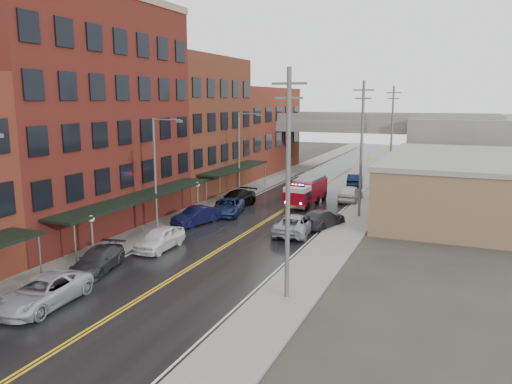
% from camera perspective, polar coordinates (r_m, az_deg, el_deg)
% --- Properties ---
extents(road, '(11.00, 160.00, 0.02)m').
position_cam_1_polar(road, '(42.88, 0.88, -3.50)').
color(road, black).
rests_on(road, ground).
extents(sidewalk_left, '(3.00, 160.00, 0.15)m').
position_cam_1_polar(sidewalk_left, '(45.96, -7.63, -2.55)').
color(sidewalk_left, slate).
rests_on(sidewalk_left, ground).
extents(sidewalk_right, '(3.00, 160.00, 0.15)m').
position_cam_1_polar(sidewalk_right, '(40.86, 10.48, -4.30)').
color(sidewalk_right, slate).
rests_on(sidewalk_right, ground).
extents(curb_left, '(0.30, 160.00, 0.15)m').
position_cam_1_polar(curb_left, '(45.18, -5.81, -2.74)').
color(curb_left, gray).
rests_on(curb_left, ground).
extents(curb_right, '(0.30, 160.00, 0.15)m').
position_cam_1_polar(curb_right, '(41.21, 8.23, -4.10)').
color(curb_right, gray).
rests_on(curb_right, ground).
extents(brick_building_b, '(9.00, 20.00, 18.00)m').
position_cam_1_polar(brick_building_b, '(42.65, -19.79, 8.03)').
color(brick_building_b, '#531B16').
rests_on(brick_building_b, ground).
extents(brick_building_c, '(9.00, 15.00, 15.00)m').
position_cam_1_polar(brick_building_c, '(56.94, -7.80, 7.53)').
color(brick_building_c, '#5A271B').
rests_on(brick_building_c, ground).
extents(brick_building_far, '(9.00, 20.00, 12.00)m').
position_cam_1_polar(brick_building_far, '(72.68, -0.80, 7.09)').
color(brick_building_far, '#602719').
rests_on(brick_building_far, ground).
extents(tan_building, '(14.00, 22.00, 5.00)m').
position_cam_1_polar(tan_building, '(49.37, 22.96, 0.48)').
color(tan_building, olive).
rests_on(tan_building, ground).
extents(right_far_block, '(18.00, 30.00, 8.00)m').
position_cam_1_polar(right_far_block, '(79.03, 24.38, 4.98)').
color(right_far_block, slate).
rests_on(right_far_block, ground).
extents(awning_1, '(2.60, 18.00, 3.09)m').
position_cam_1_polar(awning_1, '(39.70, -13.00, -0.52)').
color(awning_1, black).
rests_on(awning_1, ground).
extents(awning_2, '(2.60, 13.00, 3.09)m').
position_cam_1_polar(awning_2, '(54.70, -2.39, 2.74)').
color(awning_2, black).
rests_on(awning_2, ground).
extents(globe_lamp_1, '(0.44, 0.44, 3.12)m').
position_cam_1_polar(globe_lamp_1, '(33.81, -18.27, -3.89)').
color(globe_lamp_1, '#59595B').
rests_on(globe_lamp_1, ground).
extents(globe_lamp_2, '(0.44, 0.44, 3.12)m').
position_cam_1_polar(globe_lamp_2, '(45.07, -6.70, 0.12)').
color(globe_lamp_2, '#59595B').
rests_on(globe_lamp_2, ground).
extents(street_lamp_1, '(2.64, 0.22, 9.00)m').
position_cam_1_polar(street_lamp_1, '(39.63, -11.18, 2.75)').
color(street_lamp_1, '#59595B').
rests_on(street_lamp_1, ground).
extents(street_lamp_2, '(2.64, 0.22, 9.00)m').
position_cam_1_polar(street_lamp_2, '(53.61, -1.72, 4.95)').
color(street_lamp_2, '#59595B').
rests_on(street_lamp_2, ground).
extents(utility_pole_0, '(1.80, 0.24, 12.00)m').
position_cam_1_polar(utility_pole_0, '(25.37, 3.67, 1.16)').
color(utility_pole_0, '#59595B').
rests_on(utility_pole_0, ground).
extents(utility_pole_1, '(1.80, 0.24, 12.00)m').
position_cam_1_polar(utility_pole_1, '(44.64, 11.97, 5.04)').
color(utility_pole_1, '#59595B').
rests_on(utility_pole_1, ground).
extents(utility_pole_2, '(1.80, 0.24, 12.00)m').
position_cam_1_polar(utility_pole_2, '(64.35, 15.25, 6.54)').
color(utility_pole_2, '#59595B').
rests_on(utility_pole_2, ground).
extents(overpass, '(40.00, 10.00, 7.50)m').
position_cam_1_polar(overpass, '(72.47, 10.26, 6.90)').
color(overpass, slate).
rests_on(overpass, ground).
extents(fire_truck, '(3.15, 7.23, 2.60)m').
position_cam_1_polar(fire_truck, '(50.03, 5.71, 0.13)').
color(fire_truck, maroon).
rests_on(fire_truck, ground).
extents(parked_car_left_2, '(2.87, 5.62, 1.52)m').
position_cam_1_polar(parked_car_left_2, '(28.14, -23.14, -10.45)').
color(parked_car_left_2, '#A9ABB2').
rests_on(parked_car_left_2, ground).
extents(parked_car_left_3, '(3.00, 5.13, 1.39)m').
position_cam_1_polar(parked_car_left_3, '(32.47, -17.62, -7.41)').
color(parked_car_left_3, '#2A2B2D').
rests_on(parked_car_left_3, ground).
extents(parked_car_left_4, '(1.94, 4.67, 1.58)m').
position_cam_1_polar(parked_car_left_4, '(35.87, -10.94, -5.23)').
color(parked_car_left_4, white).
rests_on(parked_car_left_4, ground).
extents(parked_car_left_5, '(2.78, 4.85, 1.51)m').
position_cam_1_polar(parked_car_left_5, '(42.33, -6.83, -2.72)').
color(parked_car_left_5, black).
rests_on(parked_car_left_5, ground).
extents(parked_car_left_6, '(3.60, 5.66, 1.45)m').
position_cam_1_polar(parked_car_left_6, '(45.78, -3.22, -1.69)').
color(parked_car_left_6, '#13214A').
rests_on(parked_car_left_6, ground).
extents(parked_car_left_7, '(2.66, 5.68, 1.60)m').
position_cam_1_polar(parked_car_left_7, '(48.84, -2.28, -0.81)').
color(parked_car_left_7, black).
rests_on(parked_car_left_7, ground).
extents(parked_car_right_0, '(3.03, 5.87, 1.58)m').
position_cam_1_polar(parked_car_right_0, '(39.31, 4.49, -3.67)').
color(parked_car_right_0, '#94969B').
rests_on(parked_car_right_0, ground).
extents(parked_car_right_1, '(3.49, 5.50, 1.48)m').
position_cam_1_polar(parked_car_right_1, '(41.59, 7.53, -3.00)').
color(parked_car_right_1, '#2A2A2D').
rests_on(parked_car_right_1, ground).
extents(parked_car_right_2, '(2.04, 4.94, 1.67)m').
position_cam_1_polar(parked_car_right_2, '(52.43, 10.74, -0.16)').
color(parked_car_right_2, silver).
rests_on(parked_car_right_2, ground).
extents(parked_car_right_3, '(2.16, 4.81, 1.53)m').
position_cam_1_polar(parked_car_right_3, '(61.64, 11.24, 1.35)').
color(parked_car_right_3, black).
rests_on(parked_car_right_3, ground).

